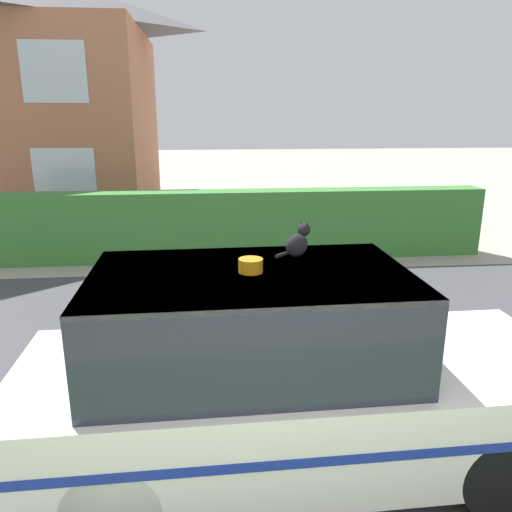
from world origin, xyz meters
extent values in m
cube|color=#424247|center=(0.00, 4.30, 0.01)|extent=(28.00, 6.97, 0.01)
cube|color=#3D7F38|center=(0.22, 8.77, 0.67)|extent=(9.65, 0.56, 1.35)
cylinder|color=black|center=(1.57, 1.94, 0.34)|extent=(0.66, 0.21, 0.65)
cylinder|color=black|center=(1.54, 3.31, 0.34)|extent=(0.66, 0.21, 0.65)
cylinder|color=black|center=(-1.11, 1.89, 0.34)|extent=(0.66, 0.21, 0.65)
cylinder|color=black|center=(-1.13, 3.26, 0.34)|extent=(0.66, 0.21, 0.65)
cube|color=silver|center=(0.22, 2.60, 0.57)|extent=(4.34, 1.64, 0.76)
cube|color=#232833|center=(-0.14, 2.60, 1.31)|extent=(2.36, 1.45, 0.72)
cube|color=silver|center=(-0.14, 2.60, 1.66)|extent=(2.36, 1.45, 0.04)
cube|color=navy|center=(0.23, 1.81, 0.63)|extent=(4.10, 0.08, 0.07)
cube|color=navy|center=(0.21, 3.39, 0.63)|extent=(4.10, 0.08, 0.07)
cylinder|color=orange|center=(-0.14, 2.60, 1.73)|extent=(0.18, 0.18, 0.10)
ellipsoid|color=black|center=(0.20, 2.63, 1.86)|extent=(0.23, 0.23, 0.17)
ellipsoid|color=beige|center=(0.26, 2.68, 1.85)|extent=(0.09, 0.09, 0.09)
sphere|color=black|center=(0.26, 2.68, 1.96)|extent=(0.10, 0.10, 0.10)
cone|color=black|center=(0.28, 2.66, 2.00)|extent=(0.04, 0.04, 0.04)
cone|color=black|center=(0.25, 2.70, 2.00)|extent=(0.04, 0.04, 0.04)
cylinder|color=black|center=(0.10, 2.64, 1.79)|extent=(0.14, 0.13, 0.03)
cube|color=#A86B4C|center=(-5.68, 14.01, 2.48)|extent=(7.21, 5.87, 4.95)
cube|color=silver|center=(-3.70, 11.07, 1.39)|extent=(1.40, 0.02, 1.30)
cube|color=silver|center=(-3.70, 11.07, 3.67)|extent=(1.40, 0.02, 1.30)
camera|label=1|loc=(-0.44, -0.85, 2.79)|focal=35.00mm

